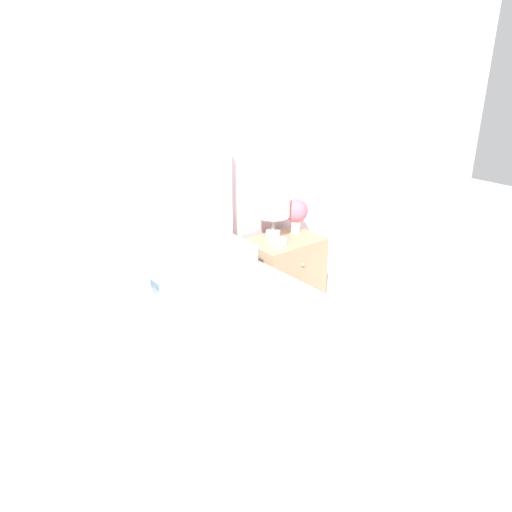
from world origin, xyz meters
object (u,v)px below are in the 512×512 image
at_px(flower_vase, 296,212).
at_px(alarm_clock, 280,242).
at_px(nightstand, 283,277).
at_px(table_lamp, 273,206).
at_px(bed, 218,388).

height_order(flower_vase, alarm_clock, flower_vase).
relative_size(nightstand, table_lamp, 1.69).
bearing_deg(flower_vase, nightstand, -162.70).
distance_m(bed, table_lamp, 1.41).
relative_size(bed, nightstand, 3.53).
bearing_deg(table_lamp, alarm_clock, -109.20).
bearing_deg(table_lamp, flower_vase, 0.08).
height_order(nightstand, table_lamp, table_lamp).
height_order(table_lamp, flower_vase, table_lamp).
height_order(nightstand, flower_vase, flower_vase).
xyz_separation_m(table_lamp, flower_vase, (0.22, 0.00, -0.09)).
distance_m(nightstand, flower_vase, 0.47).
bearing_deg(flower_vase, bed, -147.20).
xyz_separation_m(nightstand, table_lamp, (-0.07, 0.05, 0.54)).
distance_m(flower_vase, alarm_clock, 0.32).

